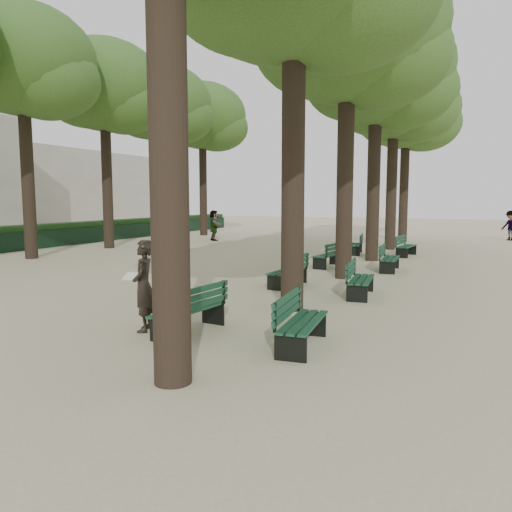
% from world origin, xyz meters
% --- Properties ---
extents(ground, '(120.00, 120.00, 0.00)m').
position_xyz_m(ground, '(0.00, 0.00, 0.00)').
color(ground, '#C3BA94').
rests_on(ground, ground).
extents(tree_central_2, '(6.00, 6.00, 9.95)m').
position_xyz_m(tree_central_2, '(1.50, 8.00, 7.65)').
color(tree_central_2, '#33261C').
rests_on(tree_central_2, ground).
extents(tree_central_3, '(6.00, 6.00, 9.95)m').
position_xyz_m(tree_central_3, '(1.50, 13.00, 7.65)').
color(tree_central_3, '#33261C').
rests_on(tree_central_3, ground).
extents(tree_central_4, '(6.00, 6.00, 9.95)m').
position_xyz_m(tree_central_4, '(1.50, 18.00, 7.65)').
color(tree_central_4, '#33261C').
rests_on(tree_central_4, ground).
extents(tree_central_5, '(6.00, 6.00, 9.95)m').
position_xyz_m(tree_central_5, '(1.50, 23.00, 7.65)').
color(tree_central_5, '#33261C').
rests_on(tree_central_5, ground).
extents(tree_far_2, '(6.00, 6.00, 10.45)m').
position_xyz_m(tree_far_2, '(-12.00, 8.00, 8.14)').
color(tree_far_2, '#33261C').
rests_on(tree_far_2, ground).
extents(tree_far_3, '(6.00, 6.00, 10.45)m').
position_xyz_m(tree_far_3, '(-12.00, 13.00, 8.14)').
color(tree_far_3, '#33261C').
rests_on(tree_far_3, ground).
extents(tree_far_4, '(6.00, 6.00, 10.45)m').
position_xyz_m(tree_far_4, '(-12.00, 18.00, 8.14)').
color(tree_far_4, '#33261C').
rests_on(tree_far_4, ground).
extents(tree_far_5, '(6.00, 6.00, 10.45)m').
position_xyz_m(tree_far_5, '(-12.00, 23.00, 8.14)').
color(tree_far_5, '#33261C').
rests_on(tree_far_5, ground).
extents(bench_left_0, '(0.79, 1.86, 0.92)m').
position_xyz_m(bench_left_0, '(0.37, 0.33, 0.27)').
color(bench_left_0, black).
rests_on(bench_left_0, ground).
extents(bench_left_1, '(0.74, 1.85, 0.92)m').
position_xyz_m(bench_left_1, '(0.37, 5.88, 0.27)').
color(bench_left_1, black).
rests_on(bench_left_1, ground).
extents(bench_left_2, '(0.80, 1.86, 0.92)m').
position_xyz_m(bench_left_2, '(0.37, 10.34, 0.27)').
color(bench_left_2, black).
rests_on(bench_left_2, ground).
extents(bench_left_3, '(0.81, 1.86, 0.92)m').
position_xyz_m(bench_left_3, '(0.37, 15.13, 0.27)').
color(bench_left_3, black).
rests_on(bench_left_3, ground).
extents(bench_right_0, '(0.71, 1.84, 0.92)m').
position_xyz_m(bench_right_0, '(2.63, 0.28, 0.27)').
color(bench_right_0, black).
rests_on(bench_right_0, ground).
extents(bench_right_1, '(0.73, 1.84, 0.92)m').
position_xyz_m(bench_right_1, '(2.63, 5.18, 0.27)').
color(bench_right_1, black).
rests_on(bench_right_1, ground).
extents(bench_right_2, '(0.65, 1.82, 0.92)m').
position_xyz_m(bench_right_2, '(2.63, 10.21, 0.27)').
color(bench_right_2, black).
rests_on(bench_right_2, ground).
extents(bench_right_3, '(0.79, 1.86, 0.92)m').
position_xyz_m(bench_right_3, '(2.63, 15.17, 0.27)').
color(bench_right_3, black).
rests_on(bench_right_3, ground).
extents(man_with_map, '(0.74, 0.79, 1.76)m').
position_xyz_m(man_with_map, '(-0.50, 0.12, 0.88)').
color(man_with_map, black).
rests_on(man_with_map, ground).
extents(pedestrian_d, '(0.88, 0.84, 1.77)m').
position_xyz_m(pedestrian_d, '(-5.98, 24.14, 0.88)').
color(pedestrian_d, '#262628').
rests_on(pedestrian_d, ground).
extents(pedestrian_e, '(1.43, 1.53, 1.86)m').
position_xyz_m(pedestrian_e, '(-9.16, 19.22, 0.93)').
color(pedestrian_e, '#262628').
rests_on(pedestrian_e, ground).
extents(pedestrian_b, '(1.12, 1.06, 1.83)m').
position_xyz_m(pedestrian_b, '(7.45, 26.47, 0.91)').
color(pedestrian_b, '#262628').
rests_on(pedestrian_b, ground).
extents(fence, '(0.08, 42.00, 0.90)m').
position_xyz_m(fence, '(-15.00, 11.00, 0.45)').
color(fence, black).
rests_on(fence, ground).
extents(hedge, '(1.20, 42.00, 1.20)m').
position_xyz_m(hedge, '(-15.70, 11.00, 0.60)').
color(hedge, '#183E15').
rests_on(hedge, ground).
extents(building_far, '(12.00, 16.00, 7.00)m').
position_xyz_m(building_far, '(-33.00, 30.00, 3.50)').
color(building_far, '#B7B2A3').
rests_on(building_far, ground).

